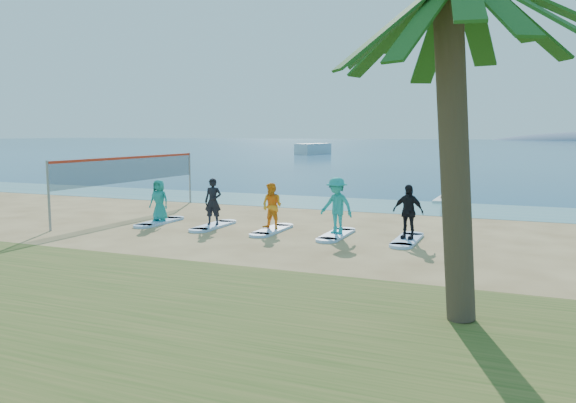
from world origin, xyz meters
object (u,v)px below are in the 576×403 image
at_px(surfboard_1, 213,226).
at_px(student_3, 337,206).
at_px(student_1, 213,202).
at_px(paddleboard, 444,199).
at_px(student_4, 408,212).
at_px(volleyball_net, 131,170).
at_px(student_0, 159,200).
at_px(surfboard_0, 160,222).
at_px(boat_offshore_a, 313,154).
at_px(student_2, 272,206).
at_px(surfboard_4, 407,240).
at_px(surfboard_3, 336,235).
at_px(surfboard_2, 272,230).
at_px(paddleboarder, 444,184).

xyz_separation_m(surfboard_1, student_3, (4.76, 0.00, 0.99)).
height_order(surfboard_1, student_1, student_1).
bearing_deg(paddleboard, student_4, -86.90).
bearing_deg(volleyball_net, student_4, -7.24).
height_order(student_0, student_1, student_1).
bearing_deg(surfboard_0, paddleboard, 52.59).
bearing_deg(student_0, student_4, -3.09).
xyz_separation_m(surfboard_1, student_1, (0.00, 0.00, 0.90)).
distance_m(boat_offshore_a, student_3, 74.64).
bearing_deg(student_2, volleyball_net, 178.77).
distance_m(volleyball_net, paddleboard, 15.73).
bearing_deg(surfboard_4, student_4, 0.00).
relative_size(paddleboard, surfboard_3, 1.36).
relative_size(paddleboard, student_3, 1.58).
distance_m(paddleboard, surfboard_2, 12.73).
bearing_deg(surfboard_0, surfboard_4, 0.00).
relative_size(paddleboarder, student_3, 0.77).
xyz_separation_m(boat_offshore_a, surfboard_2, (24.02, -69.81, 0.04)).
relative_size(paddleboarder, surfboard_0, 0.66).
distance_m(volleyball_net, student_3, 9.79).
xyz_separation_m(student_1, surfboard_3, (4.76, 0.00, -0.90)).
distance_m(surfboard_2, surfboard_3, 2.38).
bearing_deg(paddleboard, surfboard_0, -126.11).
bearing_deg(paddleboard, volleyball_net, -136.82).
distance_m(surfboard_0, student_2, 4.84).
relative_size(boat_offshore_a, student_3, 3.93).
bearing_deg(paddleboarder, volleyball_net, 134.02).
height_order(student_1, surfboard_4, student_1).
bearing_deg(student_4, paddleboard, 103.31).
xyz_separation_m(boat_offshore_a, surfboard_1, (21.64, -69.81, 0.04)).
relative_size(boat_offshore_a, surfboard_2, 3.39).
height_order(boat_offshore_a, student_0, student_0).
height_order(student_3, student_4, student_3).
bearing_deg(student_0, paddleboard, 49.50).
relative_size(paddleboarder, student_4, 0.84).
distance_m(surfboard_3, surfboard_4, 2.38).
relative_size(paddleboarder, surfboard_4, 0.66).
height_order(surfboard_2, student_2, student_2).
bearing_deg(student_1, student_3, -11.53).
xyz_separation_m(paddleboard, surfboard_4, (0.38, -11.95, -0.01)).
distance_m(student_1, student_2, 2.38).
bearing_deg(boat_offshore_a, paddleboard, -51.64).
bearing_deg(surfboard_2, student_3, 0.00).
relative_size(paddleboarder, surfboard_2, 0.66).
distance_m(boat_offshore_a, surfboard_2, 73.83).
bearing_deg(surfboard_3, student_1, 180.00).
height_order(volleyball_net, surfboard_4, volleyball_net).
bearing_deg(paddleboard, student_3, -98.22).
height_order(paddleboarder, surfboard_1, paddleboarder).
distance_m(surfboard_3, student_4, 2.55).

